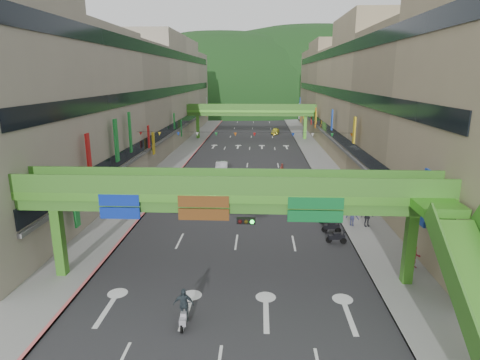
# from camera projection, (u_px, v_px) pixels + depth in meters

# --- Properties ---
(ground) EXTENTS (320.00, 320.00, 0.00)m
(ground) POSITION_uv_depth(u_px,v_px,m) (222.00, 339.00, 19.91)
(ground) COLOR black
(ground) RESTS_ON ground
(road_slab) EXTENTS (18.00, 140.00, 0.02)m
(road_slab) POSITION_uv_depth(u_px,v_px,m) (249.00, 152.00, 68.23)
(road_slab) COLOR #28282B
(road_slab) RESTS_ON ground
(sidewalk_left) EXTENTS (4.00, 140.00, 0.15)m
(sidewalk_left) POSITION_uv_depth(u_px,v_px,m) (185.00, 152.00, 68.73)
(sidewalk_left) COLOR gray
(sidewalk_left) RESTS_ON ground
(sidewalk_right) EXTENTS (4.00, 140.00, 0.15)m
(sidewalk_right) POSITION_uv_depth(u_px,v_px,m) (314.00, 153.00, 67.70)
(sidewalk_right) COLOR gray
(sidewalk_right) RESTS_ON ground
(curb_left) EXTENTS (0.20, 140.00, 0.18)m
(curb_left) POSITION_uv_depth(u_px,v_px,m) (196.00, 152.00, 68.64)
(curb_left) COLOR #CC5959
(curb_left) RESTS_ON ground
(curb_right) EXTENTS (0.20, 140.00, 0.18)m
(curb_right) POSITION_uv_depth(u_px,v_px,m) (303.00, 153.00, 67.78)
(curb_right) COLOR gray
(curb_right) RESTS_ON ground
(building_row_left) EXTENTS (12.80, 95.00, 19.00)m
(building_row_left) POSITION_uv_depth(u_px,v_px,m) (136.00, 96.00, 66.73)
(building_row_left) COLOR #9E937F
(building_row_left) RESTS_ON ground
(building_row_right) EXTENTS (12.80, 95.00, 19.00)m
(building_row_right) POSITION_uv_depth(u_px,v_px,m) (366.00, 96.00, 64.96)
(building_row_right) COLOR gray
(building_row_right) RESTS_ON ground
(overpass_near) EXTENTS (28.00, 12.27, 7.10)m
(overpass_near) POSITION_uv_depth(u_px,v_px,m) (245.00, 206.00, 23.75)
(overpass_near) COLOR #4C9E2D
(overpass_near) RESTS_ON ground
(overpass_far) EXTENTS (28.00, 2.20, 7.10)m
(overpass_far) POSITION_uv_depth(u_px,v_px,m) (251.00, 113.00, 81.37)
(overpass_far) COLOR #4C9E2D
(overpass_far) RESTS_ON ground
(hill_left) EXTENTS (168.00, 140.00, 112.00)m
(hill_left) POSITION_uv_depth(u_px,v_px,m) (222.00, 106.00, 175.25)
(hill_left) COLOR #1C4419
(hill_left) RESTS_ON ground
(hill_right) EXTENTS (208.00, 176.00, 128.00)m
(hill_right) POSITION_uv_depth(u_px,v_px,m) (308.00, 103.00, 192.70)
(hill_right) COLOR #1C4419
(hill_right) RESTS_ON ground
(bunting_string) EXTENTS (26.00, 0.36, 0.47)m
(bunting_string) POSITION_uv_depth(u_px,v_px,m) (245.00, 134.00, 47.40)
(bunting_string) COLOR black
(bunting_string) RESTS_ON ground
(scooter_rider_near) EXTENTS (0.75, 1.57, 1.85)m
(scooter_rider_near) POSITION_uv_depth(u_px,v_px,m) (251.00, 204.00, 38.28)
(scooter_rider_near) COLOR black
(scooter_rider_near) RESTS_ON ground
(scooter_rider_mid) EXTENTS (0.94, 1.58, 2.01)m
(scooter_rider_mid) POSITION_uv_depth(u_px,v_px,m) (282.00, 171.00, 50.49)
(scooter_rider_mid) COLOR black
(scooter_rider_mid) RESTS_ON ground
(scooter_rider_left) EXTENTS (1.08, 1.60, 2.17)m
(scooter_rider_left) POSITION_uv_depth(u_px,v_px,m) (184.00, 307.00, 20.70)
(scooter_rider_left) COLOR #92929A
(scooter_rider_left) RESTS_ON ground
(scooter_rider_far) EXTENTS (0.94, 1.60, 2.21)m
(scooter_rider_far) POSITION_uv_depth(u_px,v_px,m) (211.00, 193.00, 40.63)
(scooter_rider_far) COLOR maroon
(scooter_rider_far) RESTS_ON ground
(parked_scooter_row) EXTENTS (1.60, 7.21, 1.08)m
(parked_scooter_row) POSITION_uv_depth(u_px,v_px,m) (329.00, 222.00, 34.34)
(parked_scooter_row) COLOR black
(parked_scooter_row) RESTS_ON ground
(car_silver) EXTENTS (1.76, 4.59, 1.49)m
(car_silver) POSITION_uv_depth(u_px,v_px,m) (222.00, 168.00, 53.70)
(car_silver) COLOR #B3B4BA
(car_silver) RESTS_ON ground
(car_yellow) EXTENTS (2.16, 4.10, 1.33)m
(car_yellow) POSITION_uv_depth(u_px,v_px,m) (275.00, 131.00, 89.84)
(car_yellow) COLOR gold
(car_yellow) RESTS_ON ground
(pedestrian_red) EXTENTS (0.80, 0.65, 1.56)m
(pedestrian_red) POSITION_uv_depth(u_px,v_px,m) (414.00, 259.00, 26.87)
(pedestrian_red) COLOR #B51D32
(pedestrian_red) RESTS_ON ground
(pedestrian_dark) EXTENTS (1.10, 0.59, 1.78)m
(pedestrian_dark) POSITION_uv_depth(u_px,v_px,m) (367.00, 218.00, 34.26)
(pedestrian_dark) COLOR #22222A
(pedestrian_dark) RESTS_ON ground
(pedestrian_blue) EXTENTS (0.95, 0.80, 1.74)m
(pedestrian_blue) POSITION_uv_depth(u_px,v_px,m) (352.00, 217.00, 34.48)
(pedestrian_blue) COLOR #272A4C
(pedestrian_blue) RESTS_ON ground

